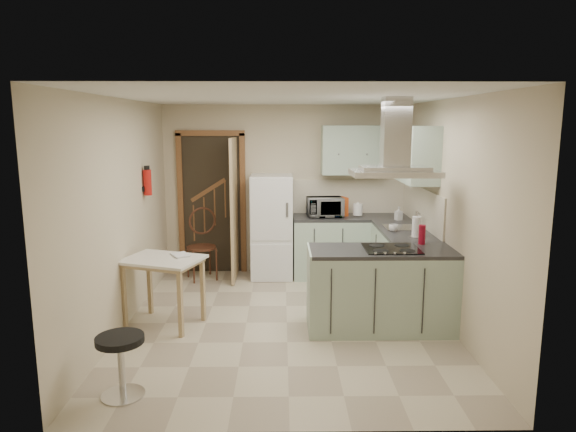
{
  "coord_description": "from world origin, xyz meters",
  "views": [
    {
      "loc": [
        -0.05,
        -5.52,
        2.23
      ],
      "look_at": [
        0.02,
        0.45,
        1.15
      ],
      "focal_mm": 32.0,
      "sensor_mm": 36.0,
      "label": 1
    }
  ],
  "objects_px": {
    "peninsula": "(381,289)",
    "microwave": "(325,207)",
    "drop_leaf_table": "(164,292)",
    "fridge": "(272,226)",
    "bentwood_chair": "(202,247)",
    "stool": "(121,366)",
    "extractor_hood": "(394,173)"
  },
  "relations": [
    {
      "from": "fridge",
      "to": "peninsula",
      "type": "xyz_separation_m",
      "value": [
        1.22,
        -1.98,
        -0.3
      ]
    },
    {
      "from": "microwave",
      "to": "stool",
      "type": "bearing_deg",
      "value": -126.07
    },
    {
      "from": "bentwood_chair",
      "to": "stool",
      "type": "height_order",
      "value": "bentwood_chair"
    },
    {
      "from": "bentwood_chair",
      "to": "microwave",
      "type": "bearing_deg",
      "value": -21.57
    },
    {
      "from": "fridge",
      "to": "bentwood_chair",
      "type": "bearing_deg",
      "value": -173.4
    },
    {
      "from": "peninsula",
      "to": "stool",
      "type": "xyz_separation_m",
      "value": [
        -2.4,
        -1.39,
        -0.19
      ]
    },
    {
      "from": "fridge",
      "to": "peninsula",
      "type": "relative_size",
      "value": 0.97
    },
    {
      "from": "drop_leaf_table",
      "to": "fridge",
      "type": "bearing_deg",
      "value": 76.92
    },
    {
      "from": "stool",
      "to": "microwave",
      "type": "height_order",
      "value": "microwave"
    },
    {
      "from": "extractor_hood",
      "to": "fridge",
      "type": "bearing_deg",
      "value": 123.79
    },
    {
      "from": "peninsula",
      "to": "drop_leaf_table",
      "type": "distance_m",
      "value": 2.4
    },
    {
      "from": "bentwood_chair",
      "to": "extractor_hood",
      "type": "bearing_deg",
      "value": -62.98
    },
    {
      "from": "extractor_hood",
      "to": "drop_leaf_table",
      "type": "height_order",
      "value": "extractor_hood"
    },
    {
      "from": "stool",
      "to": "microwave",
      "type": "relative_size",
      "value": 1.05
    },
    {
      "from": "fridge",
      "to": "bentwood_chair",
      "type": "height_order",
      "value": "fridge"
    },
    {
      "from": "fridge",
      "to": "peninsula",
      "type": "height_order",
      "value": "fridge"
    },
    {
      "from": "drop_leaf_table",
      "to": "bentwood_chair",
      "type": "distance_m",
      "value": 1.73
    },
    {
      "from": "peninsula",
      "to": "drop_leaf_table",
      "type": "xyz_separation_m",
      "value": [
        -2.39,
        0.14,
        -0.07
      ]
    },
    {
      "from": "bentwood_chair",
      "to": "drop_leaf_table",
      "type": "bearing_deg",
      "value": -119.62
    },
    {
      "from": "fridge",
      "to": "extractor_hood",
      "type": "bearing_deg",
      "value": -56.21
    },
    {
      "from": "fridge",
      "to": "microwave",
      "type": "relative_size",
      "value": 2.98
    },
    {
      "from": "fridge",
      "to": "extractor_hood",
      "type": "height_order",
      "value": "extractor_hood"
    },
    {
      "from": "stool",
      "to": "extractor_hood",
      "type": "bearing_deg",
      "value": 29.03
    },
    {
      "from": "peninsula",
      "to": "stool",
      "type": "relative_size",
      "value": 2.94
    },
    {
      "from": "peninsula",
      "to": "fridge",
      "type": "bearing_deg",
      "value": 121.74
    },
    {
      "from": "stool",
      "to": "microwave",
      "type": "bearing_deg",
      "value": 59.74
    },
    {
      "from": "stool",
      "to": "bentwood_chair",
      "type": "bearing_deg",
      "value": 87.07
    },
    {
      "from": "drop_leaf_table",
      "to": "bentwood_chair",
      "type": "relative_size",
      "value": 0.88
    },
    {
      "from": "bentwood_chair",
      "to": "microwave",
      "type": "xyz_separation_m",
      "value": [
        1.78,
        0.09,
        0.57
      ]
    },
    {
      "from": "fridge",
      "to": "microwave",
      "type": "xyz_separation_m",
      "value": [
        0.77,
        -0.03,
        0.29
      ]
    },
    {
      "from": "peninsula",
      "to": "microwave",
      "type": "height_order",
      "value": "microwave"
    },
    {
      "from": "drop_leaf_table",
      "to": "peninsula",
      "type": "bearing_deg",
      "value": 15.98
    }
  ]
}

